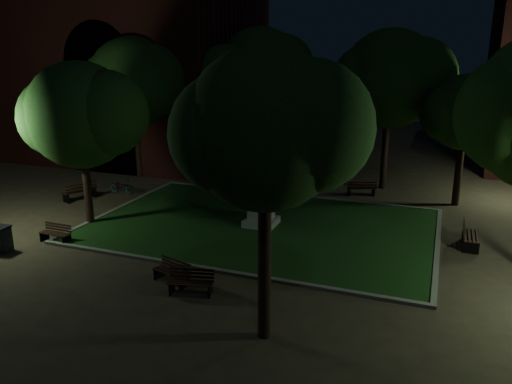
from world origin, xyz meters
The scene contains 21 objects.
ground centered at (0.00, 0.00, 0.00)m, with size 80.00×80.00×0.00m, color #493A2A.
lawn centered at (0.00, 2.00, 0.04)m, with size 15.00×10.00×0.08m, color #1B4115.
lawn_kerb centered at (0.00, 2.00, 0.06)m, with size 15.40×10.40×0.12m.
monument centered at (0.00, 2.00, 0.96)m, with size 1.40×1.40×3.20m.
building_main centered at (-15.86, 13.79, 7.38)m, with size 20.00×12.00×15.00m.
tree_west centered at (-7.46, -0.40, 5.01)m, with size 5.76×4.70×7.36m.
tree_north_wl centered at (-5.13, 10.10, 5.95)m, with size 5.21×4.26×8.09m.
tree_north_er centered at (4.47, 10.57, 6.20)m, with size 6.67×5.44×8.93m.
tree_ne centered at (8.38, 8.62, 4.78)m, with size 4.60×3.75×6.66m.
tree_se centered at (3.27, -6.45, 5.85)m, with size 5.13×4.18×7.95m.
tree_nw centered at (-10.29, 7.98, 5.86)m, with size 6.65×5.43×8.57m.
tree_far_north centered at (-3.56, 11.82, 6.59)m, with size 6.31×5.15×9.16m.
lamppost_nw centered at (-11.39, 10.40, 3.28)m, with size 1.18×0.28×4.72m.
bench_near_left centered at (-0.92, -4.39, 0.37)m, with size 1.53×0.90×0.79m.
bench_near_right centered at (0.06, -4.89, 0.39)m, with size 1.58×0.85×0.82m.
bench_west_near centered at (-7.43, -2.77, 0.35)m, with size 1.38×0.51×0.75m.
bench_left_side centered at (-10.51, 2.49, 0.46)m, with size 1.24×1.87×0.97m.
bench_right_side centered at (8.77, 2.77, 0.46)m, with size 0.62×1.76×0.97m.
bench_far_side centered at (3.46, 8.61, 0.40)m, with size 1.64×1.05×0.85m.
trash_bin centered at (-8.69, -4.34, 0.53)m, with size 0.63×0.63×1.04m.
bicycle centered at (-9.14, 4.31, 0.41)m, with size 0.54×1.55×0.82m, color black.
Camera 1 is at (7.34, -18.13, 7.81)m, focal length 35.00 mm.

